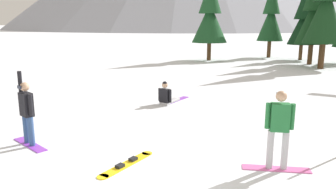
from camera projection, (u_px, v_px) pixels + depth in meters
name	position (u px, v px, depth m)	size (l,w,h in m)	color
snowboarder_foreground	(27.00, 111.00, 8.85)	(1.51, 0.66, 2.00)	#993FD8
snowboarder_midground	(279.00, 128.00, 7.34)	(1.51, 0.79, 1.82)	pink
snowboarder_background	(167.00, 96.00, 13.58)	(0.63, 1.85, 0.96)	#B7B7BC
loose_snowboard_near_left	(127.00, 164.00, 7.78)	(0.42, 1.86, 0.09)	yellow
pine_tree_leaning	(314.00, 13.00, 25.72)	(2.59, 2.59, 7.34)	#472D19
pine_tree_tall	(210.00, 15.00, 28.61)	(3.05, 3.05, 7.13)	#472D19
pine_tree_slender	(271.00, 16.00, 31.10)	(2.44, 2.44, 7.16)	#472D19
pine_tree_young	(303.00, 21.00, 28.97)	(2.48, 2.48, 6.27)	#472D19
pine_tree_twin	(326.00, 4.00, 23.10)	(2.84, 2.84, 8.29)	#472D19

